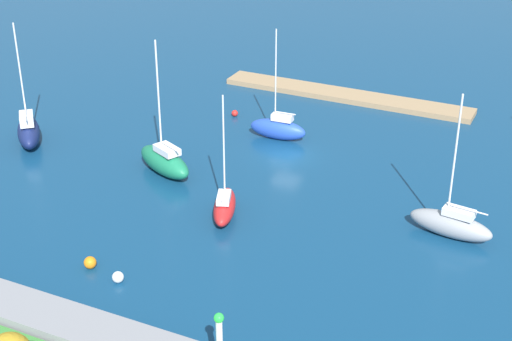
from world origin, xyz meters
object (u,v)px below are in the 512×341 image
object	(u,v)px
sailboat_red_east_end	(225,206)
mooring_buoy_white	(118,277)
sailboat_green_outer_mooring	(165,161)
sailboat_navy_west_end	(28,131)
mooring_buoy_red	(235,113)
harbor_beacon	(219,338)
sailboat_gray_center_basin	(451,224)
sailboat_blue_lone_south	(278,128)
mooring_buoy_orange	(90,263)
pier_dock	(346,96)

from	to	relation	value
sailboat_red_east_end	mooring_buoy_white	world-z (taller)	sailboat_red_east_end
sailboat_green_outer_mooring	mooring_buoy_white	size ratio (longest dim) A/B	14.82
sailboat_navy_west_end	mooring_buoy_red	bearing A→B (deg)	-86.78
sailboat_red_east_end	mooring_buoy_white	bearing A→B (deg)	146.21
harbor_beacon	sailboat_navy_west_end	xyz separation A→B (m)	(31.00, -21.05, -2.15)
sailboat_gray_center_basin	sailboat_blue_lone_south	bearing A→B (deg)	-22.05
mooring_buoy_white	harbor_beacon	bearing A→B (deg)	151.29
sailboat_green_outer_mooring	mooring_buoy_orange	distance (m)	14.93
pier_dock	sailboat_navy_west_end	bearing A→B (deg)	46.00
harbor_beacon	mooring_buoy_white	xyz separation A→B (m)	(10.85, -5.94, -3.01)
harbor_beacon	pier_dock	bearing A→B (deg)	-79.30
pier_dock	sailboat_navy_west_end	size ratio (longest dim) A/B	2.37
sailboat_navy_west_end	mooring_buoy_orange	bearing A→B (deg)	-170.92
mooring_buoy_white	mooring_buoy_red	distance (m)	29.62
sailboat_navy_west_end	sailboat_blue_lone_south	world-z (taller)	sailboat_navy_west_end
harbor_beacon	mooring_buoy_white	bearing A→B (deg)	-28.71
sailboat_green_outer_mooring	sailboat_gray_center_basin	bearing A→B (deg)	-154.23
pier_dock	sailboat_green_outer_mooring	bearing A→B (deg)	70.88
mooring_buoy_red	sailboat_navy_west_end	bearing A→B (deg)	44.39
sailboat_red_east_end	mooring_buoy_red	size ratio (longest dim) A/B	15.24
harbor_beacon	sailboat_red_east_end	bearing A→B (deg)	-63.22
sailboat_green_outer_mooring	mooring_buoy_white	xyz separation A→B (m)	(-5.62, 15.21, -0.77)
harbor_beacon	sailboat_gray_center_basin	distance (m)	22.85
sailboat_navy_west_end	mooring_buoy_red	xyz separation A→B (m)	(-14.21, -13.91, -0.93)
sailboat_gray_center_basin	mooring_buoy_white	bearing A→B (deg)	46.97
pier_dock	sailboat_red_east_end	world-z (taller)	sailboat_red_east_end
pier_dock	mooring_buoy_orange	size ratio (longest dim) A/B	30.78
sailboat_green_outer_mooring	mooring_buoy_white	bearing A→B (deg)	135.63
pier_dock	harbor_beacon	bearing A→B (deg)	100.70
harbor_beacon	sailboat_navy_west_end	world-z (taller)	sailboat_navy_west_end
pier_dock	mooring_buoy_red	xyz separation A→B (m)	(8.39, 9.48, 0.05)
pier_dock	harbor_beacon	size ratio (longest dim) A/B	7.17
sailboat_blue_lone_south	mooring_buoy_red	bearing A→B (deg)	-30.40
sailboat_blue_lone_south	mooring_buoy_orange	world-z (taller)	sailboat_blue_lone_south
sailboat_blue_lone_south	mooring_buoy_orange	size ratio (longest dim) A/B	12.11
sailboat_gray_center_basin	mooring_buoy_orange	size ratio (longest dim) A/B	12.74
sailboat_navy_west_end	mooring_buoy_red	world-z (taller)	sailboat_navy_west_end
sailboat_gray_center_basin	harbor_beacon	bearing A→B (deg)	77.34
sailboat_navy_west_end	mooring_buoy_white	xyz separation A→B (m)	(-20.15, 15.10, -0.86)
mooring_buoy_orange	mooring_buoy_white	xyz separation A→B (m)	(-2.69, 0.59, -0.04)
mooring_buoy_white	mooring_buoy_red	bearing A→B (deg)	-78.44
sailboat_red_east_end	pier_dock	bearing A→B (deg)	-21.58
sailboat_navy_west_end	sailboat_blue_lone_south	xyz separation A→B (m)	(-20.34, -10.75, -0.16)
sailboat_navy_west_end	sailboat_gray_center_basin	distance (m)	38.82
sailboat_blue_lone_south	mooring_buoy_red	world-z (taller)	sailboat_blue_lone_south
harbor_beacon	sailboat_blue_lone_south	xyz separation A→B (m)	(10.66, -31.80, -2.31)
pier_dock	sailboat_gray_center_basin	distance (m)	28.24
sailboat_red_east_end	sailboat_gray_center_basin	bearing A→B (deg)	-95.84
pier_dock	mooring_buoy_white	bearing A→B (deg)	86.36
sailboat_red_east_end	mooring_buoy_orange	bearing A→B (deg)	132.29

